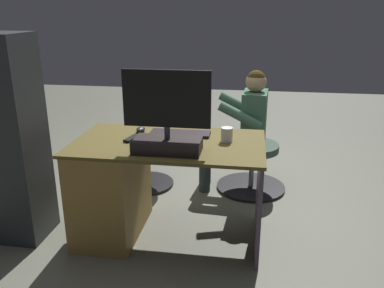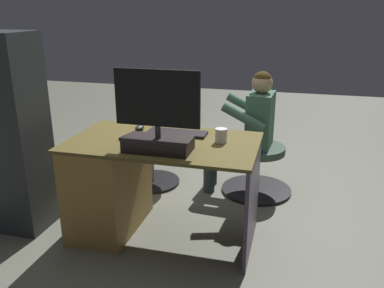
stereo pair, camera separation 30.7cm
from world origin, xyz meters
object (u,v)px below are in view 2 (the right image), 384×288
keyboard (177,133)px  teddy_bear (151,125)px  monitor (158,126)px  person (248,124)px  computer_mouse (140,128)px  tv_remote (128,136)px  visitor_chair (257,167)px  desk (120,181)px  office_chair_teddy (151,157)px  cup (221,136)px

keyboard → teddy_bear: bearing=-56.0°
monitor → person: bearing=-112.0°
computer_mouse → keyboard: bearing=174.5°
tv_remote → teddy_bear: tv_remote is taller
tv_remote → visitor_chair: 1.30m
monitor → computer_mouse: 0.49m
keyboard → teddy_bear: 0.82m
desk → visitor_chair: size_ratio=2.07×
visitor_chair → person: person is taller
monitor → keyboard: size_ratio=1.27×
desk → office_chair_teddy: bearing=-85.5°
monitor → cup: size_ratio=5.61×
desk → monitor: (-0.37, 0.19, 0.50)m
monitor → computer_mouse: (0.28, -0.38, -0.14)m
computer_mouse → visitor_chair: bearing=-139.3°
tv_remote → person: 1.14m
keyboard → cup: bearing=163.7°
keyboard → visitor_chair: 1.02m
keyboard → office_chair_teddy: 0.92m
desk → office_chair_teddy: 0.83m
desk → teddy_bear: (0.07, -0.83, 0.18)m
monitor → cup: monitor is taller
computer_mouse → person: 1.00m
desk → keyboard: bearing=-156.8°
tv_remote → visitor_chair: (-0.82, -0.88, -0.49)m
teddy_bear → keyboard: bearing=124.0°
desk → monitor: size_ratio=2.39×
keyboard → person: (-0.42, -0.72, -0.11)m
cup → visitor_chair: 0.99m
monitor → computer_mouse: size_ratio=5.56×
cup → tv_remote: 0.64m
monitor → person: 1.18m
desk → person: person is taller
desk → tv_remote: size_ratio=8.50×
desk → office_chair_teddy: (0.07, -0.82, -0.12)m
teddy_bear → person: bearing=-176.7°
visitor_chair → monitor: bearing=63.8°
keyboard → person: bearing=-120.1°
tv_remote → keyboard: bearing=-138.9°
tv_remote → person: (-0.72, -0.88, -0.11)m
monitor → visitor_chair: size_ratio=0.87×
tv_remote → person: size_ratio=0.14×
cup → tv_remote: cup is taller
desk → teddy_bear: teddy_bear is taller
computer_mouse → visitor_chair: (-0.81, -0.70, -0.50)m
monitor → person: (-0.43, -1.07, -0.26)m
computer_mouse → person: bearing=-135.9°
monitor → office_chair_teddy: bearing=-66.8°
tv_remote → monitor: bearing=159.5°
keyboard → teddy_bear: keyboard is taller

